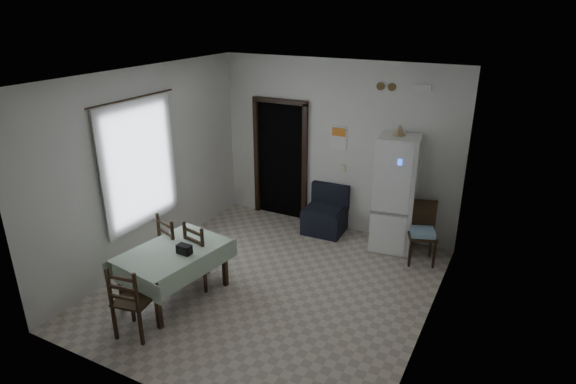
# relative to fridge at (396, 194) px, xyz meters

# --- Properties ---
(ground) EXTENTS (4.50, 4.50, 0.00)m
(ground) POSITION_rel_fridge_xyz_m (-1.16, -1.93, -0.93)
(ground) COLOR #B2A591
(ground) RESTS_ON ground
(ceiling) EXTENTS (4.20, 4.50, 0.02)m
(ceiling) POSITION_rel_fridge_xyz_m (-1.16, -1.93, 1.97)
(ceiling) COLOR white
(ceiling) RESTS_ON ground
(wall_back) EXTENTS (4.20, 0.02, 2.90)m
(wall_back) POSITION_rel_fridge_xyz_m (-1.16, 0.32, 0.52)
(wall_back) COLOR silver
(wall_back) RESTS_ON ground
(wall_front) EXTENTS (4.20, 0.02, 2.90)m
(wall_front) POSITION_rel_fridge_xyz_m (-1.16, -4.18, 0.52)
(wall_front) COLOR silver
(wall_front) RESTS_ON ground
(wall_left) EXTENTS (0.02, 4.50, 2.90)m
(wall_left) POSITION_rel_fridge_xyz_m (-3.26, -1.93, 0.52)
(wall_left) COLOR silver
(wall_left) RESTS_ON ground
(wall_right) EXTENTS (0.02, 4.50, 2.90)m
(wall_right) POSITION_rel_fridge_xyz_m (0.94, -1.93, 0.52)
(wall_right) COLOR silver
(wall_right) RESTS_ON ground
(doorway) EXTENTS (1.06, 0.52, 2.22)m
(doorway) POSITION_rel_fridge_xyz_m (-2.21, 0.52, 0.13)
(doorway) COLOR black
(doorway) RESTS_ON ground
(window_recess) EXTENTS (0.10, 1.20, 1.60)m
(window_recess) POSITION_rel_fridge_xyz_m (-3.31, -2.13, 0.62)
(window_recess) COLOR silver
(window_recess) RESTS_ON ground
(curtain) EXTENTS (0.02, 1.45, 1.85)m
(curtain) POSITION_rel_fridge_xyz_m (-3.20, -2.13, 0.62)
(curtain) COLOR beige
(curtain) RESTS_ON ground
(curtain_rod) EXTENTS (0.02, 1.60, 0.02)m
(curtain_rod) POSITION_rel_fridge_xyz_m (-3.19, -2.13, 1.57)
(curtain_rod) COLOR black
(curtain_rod) RESTS_ON ground
(calendar) EXTENTS (0.28, 0.02, 0.40)m
(calendar) POSITION_rel_fridge_xyz_m (-1.11, 0.31, 0.69)
(calendar) COLOR white
(calendar) RESTS_ON ground
(calendar_image) EXTENTS (0.24, 0.01, 0.14)m
(calendar_image) POSITION_rel_fridge_xyz_m (-1.11, 0.30, 0.79)
(calendar_image) COLOR orange
(calendar_image) RESTS_ON ground
(light_switch) EXTENTS (0.08, 0.02, 0.12)m
(light_switch) POSITION_rel_fridge_xyz_m (-1.01, 0.31, 0.17)
(light_switch) COLOR beige
(light_switch) RESTS_ON ground
(vent_left) EXTENTS (0.12, 0.03, 0.12)m
(vent_left) POSITION_rel_fridge_xyz_m (-0.46, 0.30, 1.59)
(vent_left) COLOR brown
(vent_left) RESTS_ON ground
(vent_right) EXTENTS (0.12, 0.03, 0.12)m
(vent_right) POSITION_rel_fridge_xyz_m (-0.28, 0.30, 1.59)
(vent_right) COLOR brown
(vent_right) RESTS_ON ground
(emergency_light) EXTENTS (0.25, 0.07, 0.09)m
(emergency_light) POSITION_rel_fridge_xyz_m (0.19, 0.28, 1.62)
(emergency_light) COLOR white
(emergency_light) RESTS_ON ground
(fridge) EXTENTS (0.68, 0.68, 1.86)m
(fridge) POSITION_rel_fridge_xyz_m (0.00, 0.00, 0.00)
(fridge) COLOR white
(fridge) RESTS_ON ground
(tan_cone) EXTENTS (0.22, 0.22, 0.16)m
(tan_cone) POSITION_rel_fridge_xyz_m (-0.04, 0.04, 1.01)
(tan_cone) COLOR tan
(tan_cone) RESTS_ON fridge
(navy_seat) EXTENTS (0.70, 0.68, 0.81)m
(navy_seat) POSITION_rel_fridge_xyz_m (-1.20, -0.00, -0.53)
(navy_seat) COLOR black
(navy_seat) RESTS_ON ground
(corner_chair) EXTENTS (0.52, 0.52, 0.95)m
(corner_chair) POSITION_rel_fridge_xyz_m (0.52, -0.27, -0.46)
(corner_chair) COLOR black
(corner_chair) RESTS_ON ground
(dining_table) EXTENTS (1.09, 1.48, 0.71)m
(dining_table) POSITION_rel_fridge_xyz_m (-2.18, -2.74, -0.57)
(dining_table) COLOR #ABC2A6
(dining_table) RESTS_ON ground
(black_bag) EXTENTS (0.19, 0.12, 0.12)m
(black_bag) POSITION_rel_fridge_xyz_m (-1.97, -2.75, -0.16)
(black_bag) COLOR black
(black_bag) RESTS_ON dining_table
(dining_chair_far_left) EXTENTS (0.53, 0.53, 0.99)m
(dining_chair_far_left) POSITION_rel_fridge_xyz_m (-2.48, -2.28, -0.43)
(dining_chair_far_left) COLOR black
(dining_chair_far_left) RESTS_ON ground
(dining_chair_far_right) EXTENTS (0.49, 0.49, 0.97)m
(dining_chair_far_right) POSITION_rel_fridge_xyz_m (-2.03, -2.27, -0.45)
(dining_chair_far_right) COLOR black
(dining_chair_far_right) RESTS_ON ground
(dining_chair_near_head) EXTENTS (0.48, 0.48, 0.96)m
(dining_chair_near_head) POSITION_rel_fridge_xyz_m (-2.09, -3.57, -0.45)
(dining_chair_near_head) COLOR black
(dining_chair_near_head) RESTS_ON ground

